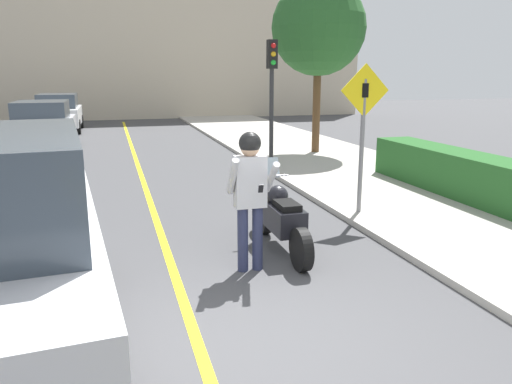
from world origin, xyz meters
name	(u,v)px	position (x,y,z in m)	size (l,w,h in m)	color
ground_plane	(264,347)	(0.00, 0.00, 0.00)	(80.00, 80.00, 0.00)	#424244
sidewalk_curb	(437,204)	(4.80, 4.00, 0.05)	(4.40, 44.00, 0.10)	#ADA89E
road_center_line	(150,201)	(-0.60, 6.00, 0.00)	(0.12, 36.00, 0.01)	yellow
building_backdrop	(129,41)	(0.00, 26.00, 4.36)	(28.00, 1.20, 8.72)	beige
motorcycle	(281,217)	(1.03, 2.54, 0.49)	(0.62, 2.24, 1.28)	black
person_biker	(250,186)	(0.39, 1.89, 1.14)	(0.59, 0.49, 1.84)	#282D4C
crossing_sign	(363,125)	(2.96, 3.77, 1.68)	(0.91, 0.08, 2.61)	slate
traffic_light	(272,78)	(3.04, 9.18, 2.44)	(0.26, 0.30, 3.33)	#2D2D30
hedge_row	(459,173)	(5.60, 4.45, 0.54)	(0.90, 5.23, 0.88)	#235623
street_tree	(319,28)	(5.00, 10.63, 3.89)	(2.87, 2.87, 5.24)	brown
parked_car_silver	(44,126)	(-3.41, 13.76, 0.86)	(1.88, 4.20, 1.68)	black
parked_car_white	(59,113)	(-3.46, 19.99, 0.86)	(1.88, 4.20, 1.68)	black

